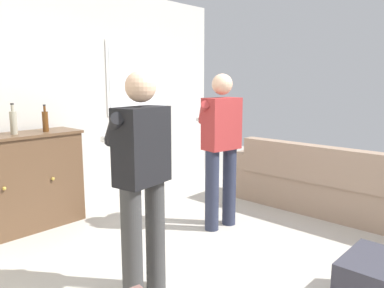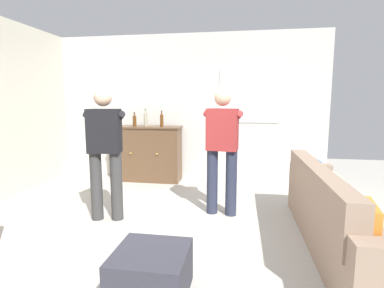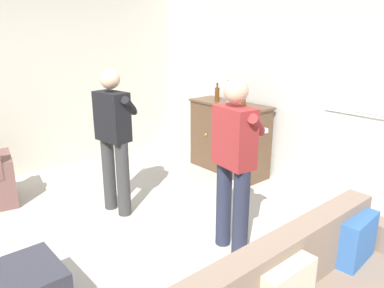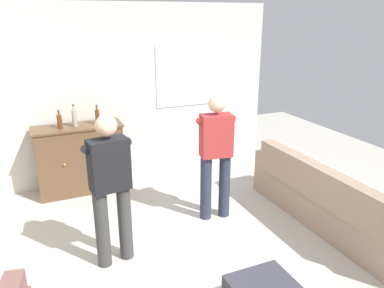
# 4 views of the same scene
# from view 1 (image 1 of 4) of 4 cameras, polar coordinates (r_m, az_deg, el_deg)

# --- Properties ---
(ground) EXTENTS (10.40, 10.40, 0.00)m
(ground) POSITION_cam_1_polar(r_m,az_deg,el_deg) (3.32, 6.47, -19.47)
(ground) COLOR #B2ADA3
(wall_back_with_window) EXTENTS (5.20, 0.15, 2.80)m
(wall_back_with_window) POSITION_cam_1_polar(r_m,az_deg,el_deg) (4.97, -18.63, 6.84)
(wall_back_with_window) COLOR beige
(wall_back_with_window) RESTS_ON ground
(couch) EXTENTS (0.57, 2.59, 0.86)m
(couch) POSITION_cam_1_polar(r_m,az_deg,el_deg) (4.80, 20.70, -6.33)
(couch) COLOR gray
(couch) RESTS_ON ground
(sideboard_cabinet) EXTENTS (1.30, 0.49, 1.05)m
(sideboard_cabinet) POSITION_cam_1_polar(r_m,az_deg,el_deg) (4.44, -24.69, -5.34)
(sideboard_cabinet) COLOR brown
(sideboard_cabinet) RESTS_ON ground
(bottle_wine_green) EXTENTS (0.07, 0.07, 0.33)m
(bottle_wine_green) POSITION_cam_1_polar(r_m,az_deg,el_deg) (4.31, -25.56, 3.04)
(bottle_wine_green) COLOR gray
(bottle_wine_green) RESTS_ON sideboard_cabinet
(bottle_liquor_amber) EXTENTS (0.06, 0.06, 0.30)m
(bottle_liquor_amber) POSITION_cam_1_polar(r_m,az_deg,el_deg) (4.40, -21.45, 3.31)
(bottle_liquor_amber) COLOR #593314
(bottle_liquor_amber) RESTS_ON sideboard_cabinet
(person_standing_left) EXTENTS (0.55, 0.50, 1.68)m
(person_standing_left) POSITION_cam_1_polar(r_m,az_deg,el_deg) (2.72, -7.72, -4.75)
(person_standing_left) COLOR #383838
(person_standing_left) RESTS_ON ground
(person_standing_right) EXTENTS (0.55, 0.50, 1.68)m
(person_standing_right) POSITION_cam_1_polar(r_m,az_deg,el_deg) (4.04, 4.39, 0.05)
(person_standing_right) COLOR #282D42
(person_standing_right) RESTS_ON ground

